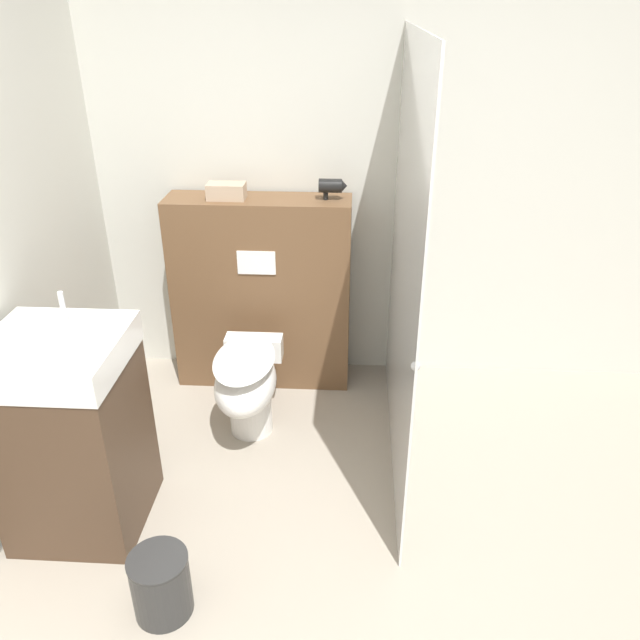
{
  "coord_description": "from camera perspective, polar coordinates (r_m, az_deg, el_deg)",
  "views": [
    {
      "loc": [
        0.23,
        -1.48,
        2.21
      ],
      "look_at": [
        0.07,
        1.27,
        0.77
      ],
      "focal_mm": 35.0,
      "sensor_mm": 36.0,
      "label": 1
    }
  ],
  "objects": [
    {
      "name": "partition_panel",
      "position": [
        3.83,
        -5.32,
        2.46
      ],
      "size": [
        1.07,
        0.3,
        1.19
      ],
      "color": "brown",
      "rests_on": "ground_plane"
    },
    {
      "name": "sink_vanity",
      "position": [
        3.01,
        -21.7,
        -9.66
      ],
      "size": [
        0.56,
        0.56,
        1.11
      ],
      "color": "#473323",
      "rests_on": "ground_plane"
    },
    {
      "name": "toilet",
      "position": [
        3.42,
        -6.64,
        -5.87
      ],
      "size": [
        0.32,
        0.63,
        0.54
      ],
      "color": "white",
      "rests_on": "ground_plane"
    },
    {
      "name": "shower_glass",
      "position": [
        3.01,
        7.63,
        4.55
      ],
      "size": [
        0.04,
        1.67,
        2.1
      ],
      "color": "silver",
      "rests_on": "ground_plane"
    },
    {
      "name": "folded_towel",
      "position": [
        3.62,
        -8.55,
        11.57
      ],
      "size": [
        0.21,
        0.12,
        0.09
      ],
      "color": "tan",
      "rests_on": "partition_panel"
    },
    {
      "name": "wall_back",
      "position": [
        3.76,
        -0.25,
        12.72
      ],
      "size": [
        8.0,
        0.06,
        2.5
      ],
      "color": "silver",
      "rests_on": "ground_plane"
    },
    {
      "name": "waste_bin",
      "position": [
        2.75,
        -14.33,
        -22.38
      ],
      "size": [
        0.24,
        0.24,
        0.28
      ],
      "color": "#2D2D2D",
      "rests_on": "ground_plane"
    },
    {
      "name": "hair_drier",
      "position": [
        3.56,
        1.1,
        12.14
      ],
      "size": [
        0.16,
        0.08,
        0.12
      ],
      "color": "black",
      "rests_on": "partition_panel"
    }
  ]
}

